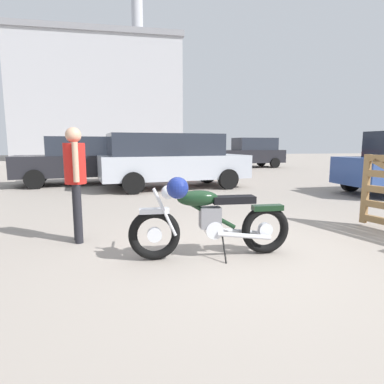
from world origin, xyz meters
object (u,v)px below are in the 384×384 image
(white_estate_far, at_px, (172,155))
(pale_sedan_back, at_px, (252,152))
(vintage_motorcycle, at_px, (208,219))
(blue_hatchback_right, at_px, (78,161))
(bystander, at_px, (75,173))
(red_hatchback_near, at_px, (171,159))

(white_estate_far, relative_size, pale_sedan_back, 0.99)
(vintage_motorcycle, height_order, blue_hatchback_right, blue_hatchback_right)
(white_estate_far, bearing_deg, bystander, -109.33)
(red_hatchback_near, bearing_deg, white_estate_far, 73.45)
(white_estate_far, xyz_separation_m, pale_sedan_back, (5.28, 3.64, 0.00))
(vintage_motorcycle, height_order, bystander, bystander)
(red_hatchback_near, bearing_deg, blue_hatchback_right, 142.84)
(vintage_motorcycle, height_order, red_hatchback_near, red_hatchback_near)
(bystander, xyz_separation_m, white_estate_far, (2.50, 10.29, -0.10))
(white_estate_far, bearing_deg, red_hatchback_near, -102.00)
(bystander, bearing_deg, blue_hatchback_right, -94.33)
(white_estate_far, height_order, red_hatchback_near, white_estate_far)
(blue_hatchback_right, height_order, pale_sedan_back, pale_sedan_back)
(white_estate_far, bearing_deg, vintage_motorcycle, -99.56)
(vintage_motorcycle, distance_m, red_hatchback_near, 6.53)
(vintage_motorcycle, distance_m, pale_sedan_back, 16.09)
(vintage_motorcycle, xyz_separation_m, red_hatchback_near, (0.24, 6.51, 0.45))
(vintage_motorcycle, relative_size, bystander, 1.25)
(red_hatchback_near, bearing_deg, bystander, -119.87)
(bystander, height_order, pale_sedan_back, pale_sedan_back)
(bystander, height_order, white_estate_far, white_estate_far)
(blue_hatchback_right, relative_size, pale_sedan_back, 1.09)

